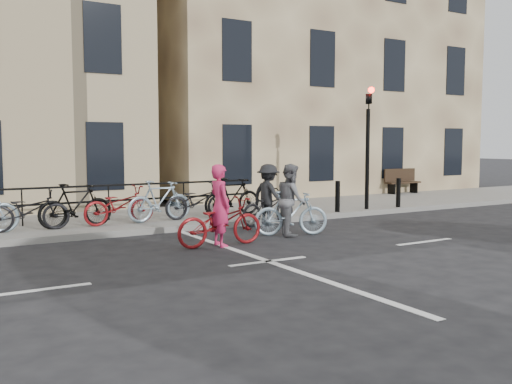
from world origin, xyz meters
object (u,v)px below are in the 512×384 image
traffic_light (368,132)px  cyclist_dark (268,201)px  bench (401,180)px  cyclist_grey (291,207)px  cyclist_pink (220,218)px

traffic_light → cyclist_dark: bearing=-173.3°
traffic_light → bench: size_ratio=2.44×
cyclist_grey → cyclist_dark: cyclist_grey is taller
cyclist_grey → bench: bearing=-36.5°
bench → cyclist_pink: bearing=-151.9°
cyclist_grey → cyclist_pink: bearing=122.8°
bench → cyclist_pink: size_ratio=0.83×
cyclist_dark → cyclist_grey: bearing=153.8°
cyclist_pink → cyclist_dark: 3.23m
bench → cyclist_grey: size_ratio=0.90×
cyclist_pink → traffic_light: bearing=-68.2°
cyclist_grey → cyclist_dark: (0.43, 1.69, -0.05)m
bench → cyclist_dark: (-8.58, -3.83, -0.04)m
traffic_light → bench: bearing=35.2°
cyclist_grey → traffic_light: bearing=-41.1°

